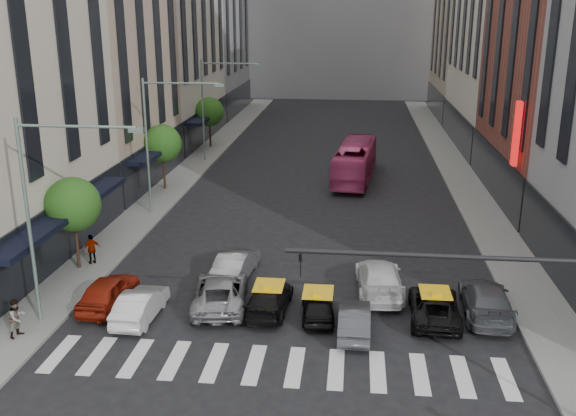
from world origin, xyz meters
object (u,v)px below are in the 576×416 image
(streetlamp_far, at_px, (213,97))
(pedestrian_near, at_px, (17,318))
(car_white_front, at_px, (140,305))
(taxi_left, at_px, (269,299))
(bus, at_px, (355,162))
(car_red, at_px, (109,291))
(streetlamp_mid, at_px, (160,129))
(streetlamp_near, at_px, (47,196))
(taxi_center, at_px, (318,305))
(pedestrian_far, at_px, (92,249))

(streetlamp_far, bearing_deg, pedestrian_near, -91.95)
(car_white_front, xyz_separation_m, pedestrian_near, (-4.49, -2.40, 0.31))
(taxi_left, height_order, bus, bus)
(car_red, bearing_deg, streetlamp_mid, -81.78)
(streetlamp_near, bearing_deg, car_red, 53.38)
(bus, bearing_deg, taxi_left, 87.16)
(car_white_front, distance_m, bus, 27.49)
(streetlamp_far, relative_size, taxi_left, 2.05)
(taxi_center, distance_m, bus, 24.95)
(streetlamp_mid, relative_size, car_red, 2.07)
(pedestrian_far, bearing_deg, pedestrian_near, 48.69)
(taxi_left, bearing_deg, streetlamp_near, 16.62)
(streetlamp_near, bearing_deg, streetlamp_far, 90.00)
(streetlamp_mid, xyz_separation_m, car_white_front, (3.35, -15.12, -5.23))
(streetlamp_far, xyz_separation_m, car_white_front, (3.35, -31.12, -5.23))
(car_white_front, bearing_deg, bus, -108.09)
(streetlamp_near, relative_size, taxi_left, 2.05)
(streetlamp_near, bearing_deg, streetlamp_mid, 90.00)
(streetlamp_far, height_order, pedestrian_near, streetlamp_far)
(taxi_left, distance_m, pedestrian_far, 11.19)
(streetlamp_near, distance_m, taxi_left, 10.66)
(taxi_left, height_order, pedestrian_far, pedestrian_far)
(car_white_front, bearing_deg, taxi_left, -164.99)
(bus, distance_m, pedestrian_far, 24.47)
(pedestrian_far, bearing_deg, car_red, 77.98)
(bus, xyz_separation_m, pedestrian_near, (-13.92, -28.20, -0.54))
(pedestrian_near, bearing_deg, streetlamp_far, 16.01)
(pedestrian_far, bearing_deg, streetlamp_near, 58.60)
(bus, relative_size, pedestrian_near, 6.54)
(bus, bearing_deg, streetlamp_near, 70.34)
(streetlamp_far, xyz_separation_m, taxi_left, (9.00, -29.81, -5.27))
(streetlamp_mid, height_order, streetlamp_far, same)
(streetlamp_mid, height_order, pedestrian_far, streetlamp_mid)
(bus, bearing_deg, taxi_center, 92.47)
(car_white_front, relative_size, taxi_center, 1.14)
(streetlamp_near, bearing_deg, pedestrian_far, 100.66)
(streetlamp_far, distance_m, car_white_front, 31.73)
(bus, bearing_deg, pedestrian_near, 69.66)
(streetlamp_near, distance_m, pedestrian_far, 8.37)
(taxi_center, bearing_deg, pedestrian_far, -25.71)
(streetlamp_far, distance_m, pedestrian_far, 25.86)
(streetlamp_mid, xyz_separation_m, bus, (12.78, 10.68, -4.37))
(pedestrian_near, xyz_separation_m, pedestrian_far, (-0.11, 8.17, -0.02))
(streetlamp_near, relative_size, car_red, 2.07)
(streetlamp_near, distance_m, streetlamp_far, 32.00)
(car_white_front, bearing_deg, car_red, -27.78)
(streetlamp_mid, height_order, pedestrian_near, streetlamp_mid)
(car_white_front, height_order, taxi_center, car_white_front)
(streetlamp_mid, distance_m, car_red, 15.03)
(streetlamp_near, xyz_separation_m, streetlamp_mid, (0.00, 16.00, 0.00))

